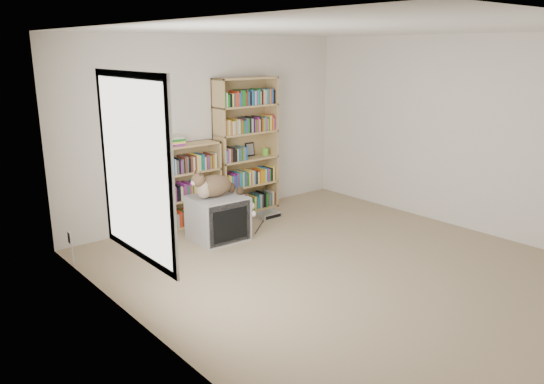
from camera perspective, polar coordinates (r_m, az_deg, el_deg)
floor at (r=5.92m, az=7.38°, el=-8.01°), size 4.50×5.00×0.01m
wall_back at (r=7.44m, az=-6.63°, el=6.83°), size 4.50×0.02×2.50m
wall_left at (r=4.21m, az=-13.36°, el=0.02°), size 0.02×5.00×2.50m
wall_right at (r=7.35m, az=19.81°, el=5.94°), size 0.02×5.00×2.50m
ceiling at (r=5.45m, az=8.31°, el=16.94°), size 4.50×5.00×0.02m
window at (r=4.35m, az=-14.53°, el=2.49°), size 0.02×1.22×1.52m
crt_tv at (r=6.65m, az=-5.88°, el=-2.79°), size 0.66×0.61×0.55m
cat at (r=6.55m, az=-5.69°, el=0.38°), size 0.74×0.53×0.59m
bookcase_tall at (r=7.66m, az=-2.85°, el=4.61°), size 0.97×0.30×1.93m
bookcase_short at (r=7.24m, az=-8.74°, el=0.53°), size 0.80×0.30×1.11m
book_stack at (r=7.02m, az=-10.40°, el=5.47°), size 0.20×0.26×0.11m
green_mug at (r=7.87m, az=-0.79°, el=4.36°), size 0.10×0.10×0.11m
framed_print at (r=7.81m, az=-2.42°, el=4.62°), size 0.15×0.05×0.20m
dvd_player at (r=7.53m, az=-0.41°, el=-2.46°), size 0.32×0.23×0.07m
wall_outlet at (r=6.22m, az=-20.95°, el=-4.62°), size 0.01×0.08×0.13m
floor_cables at (r=7.14m, az=-3.09°, el=-3.75°), size 1.20×0.70×0.01m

